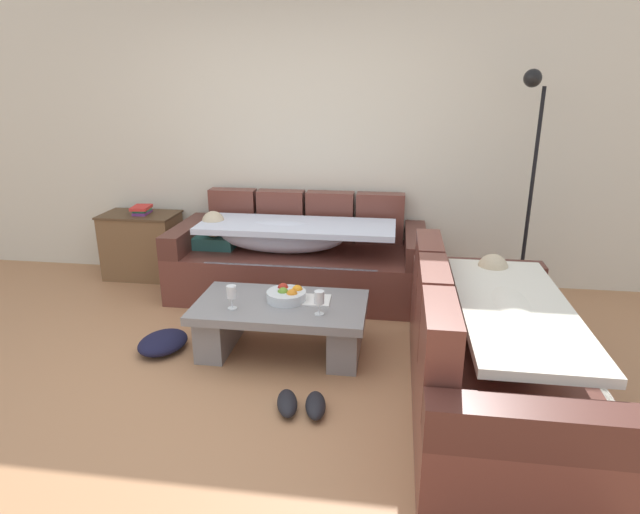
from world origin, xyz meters
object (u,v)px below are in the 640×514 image
Objects in this scene: couch_along_wall at (296,259)px; wine_glass_near_left at (231,293)px; side_cabinet at (143,245)px; fruit_bowl at (287,295)px; book_stack_on_cabinet at (142,210)px; coffee_table at (281,321)px; wine_glass_near_right at (319,298)px; pair_of_shoes at (301,404)px; couch_near_window at (492,357)px; crumpled_garment at (163,342)px; floor_lamp at (528,175)px; open_magazine at (310,300)px.

couch_along_wall reaches higher than wine_glass_near_left.
side_cabinet is at bearing 132.88° from wine_glass_near_left.
fruit_bowl is 2.14m from book_stack_on_cabinet.
side_cabinet is (-1.68, 1.34, 0.08)m from coffee_table.
coffee_table is 0.19m from fruit_bowl.
pair_of_shoes is at bearing -92.77° from wine_glass_near_right.
fruit_bowl is 0.82× the size of pair_of_shoes.
wine_glass_near_left is 2.01m from book_stack_on_cabinet.
coffee_table is 7.23× the size of wine_glass_near_right.
fruit_bowl is 0.34m from wine_glass_near_right.
pair_of_shoes is (-1.09, -0.20, -0.29)m from couch_near_window.
crumpled_garment is (-0.75, -1.22, -0.27)m from couch_along_wall.
book_stack_on_cabinet is 2.87m from pair_of_shoes.
floor_lamp reaches higher than wine_glass_near_right.
open_magazine is 0.82× the size of pair_of_shoes.
book_stack_on_cabinet is 0.61× the size of crumpled_garment.
side_cabinet is (-1.58, 0.23, -0.01)m from couch_along_wall.
book_stack_on_cabinet reaches higher than coffee_table.
open_magazine is (0.31, -1.04, 0.05)m from couch_along_wall.
couch_near_window reaches higher than wine_glass_near_left.
couch_near_window reaches higher than fruit_bowl.
wine_glass_near_left is (-1.67, 0.36, 0.16)m from couch_near_window.
open_magazine reaches higher than crumpled_garment.
side_cabinet is at bearing 141.45° from coffee_table.
floor_lamp is at bearing 33.77° from coffee_table.
crumpled_garment is at bearing -61.13° from book_stack_on_cabinet.
couch_near_window is 1.71m from wine_glass_near_left.
couch_near_window is 2.27m from crumpled_garment.
floor_lamp reaches higher than couch_along_wall.
couch_along_wall is 1.12m from coffee_table.
coffee_table is 4.29× the size of fruit_bowl.
side_cabinet is at bearing 143.00° from wine_glass_near_right.
coffee_table is 3.50× the size of pair_of_shoes.
open_magazine is 2.14m from floor_lamp.
pair_of_shoes is (0.23, -0.75, -0.38)m from fruit_bowl.
fruit_bowl reaches higher than pair_of_shoes.
coffee_table is at bearing 6.73° from crumpled_garment.
open_magazine is 0.70× the size of crumpled_garment.
couch_along_wall is 1.34m from wine_glass_near_right.
coffee_table reaches higher than crumpled_garment.
wine_glass_near_left is at bearing 77.89° from couch_near_window.
book_stack_on_cabinet is 0.13× the size of floor_lamp.
fruit_bowl is at bearing -36.84° from side_cabinet.
crumpled_garment is (-2.70, -1.33, -1.06)m from floor_lamp.
fruit_bowl is 2.15m from side_cabinet.
side_cabinet reaches higher than wine_glass_near_right.
crumpled_garment is (0.83, -1.44, -0.26)m from side_cabinet.
couch_near_window is 7.14× the size of fruit_bowl.
couch_along_wall is 5.59× the size of crumpled_garment.
side_cabinet is (-1.38, 1.48, -0.17)m from wine_glass_near_left.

